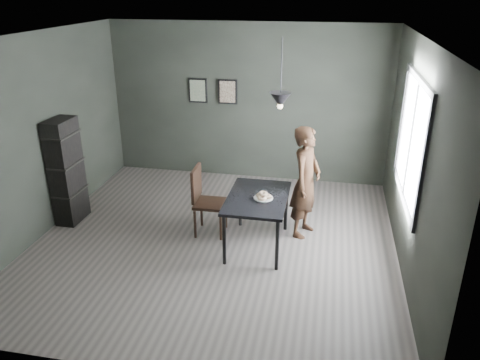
% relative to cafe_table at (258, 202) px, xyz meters
% --- Properties ---
extents(ground, '(5.00, 5.00, 0.00)m').
position_rel_cafe_table_xyz_m(ground, '(-0.60, 0.00, -0.67)').
color(ground, '#3D3834').
rests_on(ground, ground).
extents(back_wall, '(5.00, 0.10, 2.80)m').
position_rel_cafe_table_xyz_m(back_wall, '(-0.60, 2.50, 0.73)').
color(back_wall, black).
rests_on(back_wall, ground).
extents(ceiling, '(5.00, 5.00, 0.02)m').
position_rel_cafe_table_xyz_m(ceiling, '(-0.60, 0.00, 2.13)').
color(ceiling, silver).
rests_on(ceiling, ground).
extents(window_assembly, '(0.04, 1.96, 1.56)m').
position_rel_cafe_table_xyz_m(window_assembly, '(1.87, 0.20, 0.93)').
color(window_assembly, white).
rests_on(window_assembly, ground).
extents(cafe_table, '(0.80, 1.20, 0.75)m').
position_rel_cafe_table_xyz_m(cafe_table, '(0.00, 0.00, 0.00)').
color(cafe_table, black).
rests_on(cafe_table, ground).
extents(white_plate, '(0.23, 0.23, 0.01)m').
position_rel_cafe_table_xyz_m(white_plate, '(0.08, -0.06, 0.08)').
color(white_plate, white).
rests_on(white_plate, cafe_table).
extents(donut_pile, '(0.21, 0.21, 0.09)m').
position_rel_cafe_table_xyz_m(donut_pile, '(0.08, -0.06, 0.12)').
color(donut_pile, beige).
rests_on(donut_pile, white_plate).
extents(woman, '(0.55, 0.68, 1.61)m').
position_rel_cafe_table_xyz_m(woman, '(0.60, 0.49, 0.14)').
color(woman, black).
rests_on(woman, ground).
extents(wood_chair, '(0.45, 0.45, 1.01)m').
position_rel_cafe_table_xyz_m(wood_chair, '(-0.81, 0.23, -0.10)').
color(wood_chair, black).
rests_on(wood_chair, ground).
extents(shelf_unit, '(0.31, 0.53, 1.60)m').
position_rel_cafe_table_xyz_m(shelf_unit, '(-2.92, 0.23, 0.13)').
color(shelf_unit, black).
rests_on(shelf_unit, ground).
extents(pendant_lamp, '(0.28, 0.28, 0.86)m').
position_rel_cafe_table_xyz_m(pendant_lamp, '(0.25, 0.10, 1.38)').
color(pendant_lamp, black).
rests_on(pendant_lamp, ground).
extents(framed_print_left, '(0.34, 0.04, 0.44)m').
position_rel_cafe_table_xyz_m(framed_print_left, '(-1.50, 2.47, 0.93)').
color(framed_print_left, black).
rests_on(framed_print_left, ground).
extents(framed_print_right, '(0.34, 0.04, 0.44)m').
position_rel_cafe_table_xyz_m(framed_print_right, '(-0.95, 2.47, 0.93)').
color(framed_print_right, black).
rests_on(framed_print_right, ground).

